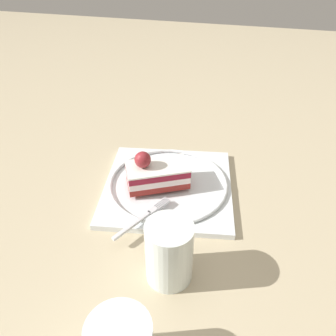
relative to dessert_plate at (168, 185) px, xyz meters
name	(u,v)px	position (x,y,z in m)	size (l,w,h in m)	color
ground_plane	(155,190)	(0.01, -0.02, -0.01)	(2.40, 2.40, 0.00)	tan
dessert_plate	(168,185)	(0.00, 0.00, 0.00)	(0.26, 0.26, 0.02)	silver
cake_slice	(157,172)	(0.01, -0.02, 0.03)	(0.10, 0.12, 0.07)	maroon
fork	(144,217)	(0.10, -0.02, 0.01)	(0.11, 0.07, 0.00)	silver
drink_glass_far	(169,255)	(0.18, 0.04, 0.03)	(0.06, 0.06, 0.09)	white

